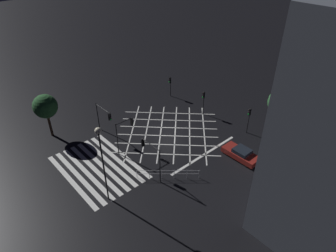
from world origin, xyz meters
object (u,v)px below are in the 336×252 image
(street_tree_near, at_px, (283,103))
(traffic_light_median_south, at_px, (125,128))
(street_lamp_east, at_px, (290,112))
(traffic_light_se_main, at_px, (150,151))
(traffic_light_sw_main, at_px, (104,115))
(traffic_light_nw_cross, at_px, (170,82))
(traffic_light_ne_cross, at_px, (249,115))
(street_tree_far, at_px, (45,107))
(street_lamp_west, at_px, (101,149))
(waiting_car, at_px, (241,154))
(traffic_light_median_north, at_px, (203,98))

(street_tree_near, bearing_deg, traffic_light_median_south, -118.34)
(street_lamp_east, height_order, street_tree_near, street_lamp_east)
(traffic_light_se_main, xyz_separation_m, street_lamp_east, (7.21, 12.66, 2.67))
(traffic_light_sw_main, bearing_deg, traffic_light_nw_cross, 100.75)
(street_lamp_east, bearing_deg, traffic_light_ne_cross, 168.31)
(traffic_light_nw_cross, distance_m, street_tree_near, 16.38)
(traffic_light_ne_cross, bearing_deg, traffic_light_sw_main, -40.35)
(traffic_light_ne_cross, height_order, street_tree_far, street_tree_far)
(traffic_light_ne_cross, relative_size, street_tree_near, 0.64)
(traffic_light_se_main, distance_m, traffic_light_ne_cross, 13.90)
(street_tree_far, bearing_deg, street_lamp_west, -2.19)
(street_lamp_west, bearing_deg, traffic_light_se_main, 88.56)
(traffic_light_median_south, xyz_separation_m, waiting_car, (9.63, 8.56, -2.44))
(traffic_light_se_main, relative_size, street_lamp_east, 0.54)
(traffic_light_se_main, relative_size, street_tree_near, 0.74)
(traffic_light_se_main, distance_m, street_lamp_east, 14.81)
(street_lamp_east, height_order, street_lamp_west, street_lamp_west)
(waiting_car, bearing_deg, street_lamp_west, 71.88)
(traffic_light_median_north, distance_m, street_lamp_west, 19.05)
(waiting_car, bearing_deg, street_lamp_east, -127.38)
(traffic_light_ne_cross, relative_size, street_lamp_east, 0.47)
(traffic_light_se_main, bearing_deg, traffic_light_median_south, -6.94)
(traffic_light_ne_cross, xyz_separation_m, traffic_light_median_north, (-6.79, -0.70, -0.08))
(traffic_light_ne_cross, bearing_deg, street_lamp_west, -6.50)
(traffic_light_ne_cross, relative_size, traffic_light_sw_main, 0.93)
(street_tree_far, xyz_separation_m, waiting_car, (18.27, 13.76, -3.51))
(traffic_light_ne_cross, relative_size, street_tree_far, 0.65)
(traffic_light_ne_cross, height_order, street_lamp_east, street_lamp_east)
(waiting_car, bearing_deg, traffic_light_se_main, 63.66)
(traffic_light_ne_cross, bearing_deg, traffic_light_median_south, -28.43)
(street_lamp_east, bearing_deg, street_tree_near, 122.71)
(traffic_light_sw_main, distance_m, waiting_car, 16.46)
(traffic_light_sw_main, height_order, traffic_light_median_south, traffic_light_median_south)
(traffic_light_nw_cross, height_order, waiting_car, traffic_light_nw_cross)
(street_tree_near, bearing_deg, waiting_car, -86.68)
(traffic_light_sw_main, height_order, street_lamp_east, street_lamp_east)
(traffic_light_median_north, xyz_separation_m, street_tree_far, (-8.95, -17.62, 1.60))
(traffic_light_median_south, xyz_separation_m, street_lamp_west, (4.96, -5.72, 2.97))
(traffic_light_sw_main, height_order, street_tree_near, street_tree_near)
(traffic_light_se_main, height_order, traffic_light_median_south, traffic_light_se_main)
(traffic_light_se_main, height_order, traffic_light_median_north, traffic_light_se_main)
(traffic_light_median_south, height_order, street_lamp_west, street_lamp_west)
(street_tree_near, bearing_deg, street_lamp_west, -100.46)
(traffic_light_nw_cross, distance_m, traffic_light_median_south, 14.27)
(traffic_light_se_main, distance_m, traffic_light_nw_cross, 17.68)
(traffic_light_nw_cross, xyz_separation_m, waiting_car, (16.22, -4.07, -1.71))
(traffic_light_se_main, distance_m, waiting_car, 10.54)
(traffic_light_median_south, xyz_separation_m, street_tree_near, (9.14, 16.95, 0.71))
(traffic_light_median_north, distance_m, street_lamp_east, 12.42)
(street_lamp_east, height_order, waiting_car, street_lamp_east)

